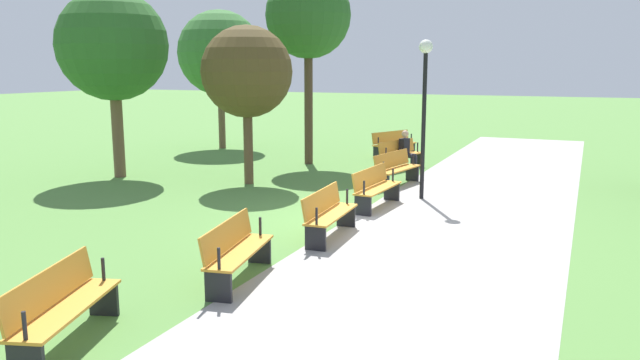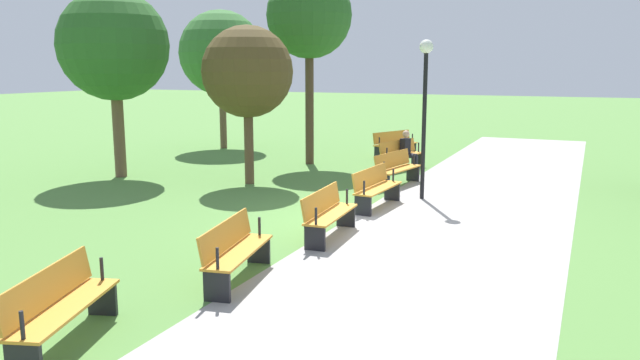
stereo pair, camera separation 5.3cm
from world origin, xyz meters
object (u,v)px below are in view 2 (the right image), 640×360
at_px(bench_1, 401,154).
at_px(bench_6, 60,305).
at_px(tree_0, 114,46).
at_px(bench_3, 376,187).
at_px(bench_5, 235,249).
at_px(bench_2, 396,168).
at_px(tree_3, 247,72).
at_px(bench_4, 328,212).
at_px(person_seated, 408,149).
at_px(tree_1, 309,16).
at_px(tree_2, 221,53).
at_px(lamp_post, 425,88).
at_px(bench_0, 394,143).

height_order(bench_1, bench_6, same).
xyz_separation_m(bench_1, tree_0, (4.54, -7.02, 3.22)).
height_order(bench_3, bench_5, same).
xyz_separation_m(bench_2, tree_3, (1.33, -3.74, 2.51)).
bearing_deg(bench_5, bench_6, -24.82).
xyz_separation_m(bench_4, person_seated, (-8.19, -0.82, 0.16)).
bearing_deg(bench_6, bench_2, 158.67).
bearing_deg(tree_3, bench_4, 44.79).
bearing_deg(bench_5, tree_3, -161.90).
height_order(tree_0, tree_1, tree_1).
bearing_deg(bench_4, person_seated, -177.87).
relative_size(bench_3, bench_6, 0.98).
bearing_deg(bench_5, tree_1, -171.47).
height_order(bench_3, tree_3, tree_3).
height_order(tree_1, tree_2, tree_1).
bearing_deg(tree_1, bench_5, 19.21).
bearing_deg(tree_0, bench_6, 38.33).
distance_m(bench_1, bench_2, 2.73).
distance_m(bench_4, tree_3, 6.31).
bearing_deg(tree_1, person_seated, 94.77).
relative_size(bench_3, lamp_post, 0.50).
relative_size(bench_2, tree_2, 0.36).
distance_m(tree_0, tree_2, 6.71).
xyz_separation_m(tree_3, lamp_post, (0.03, 4.80, -0.35)).
height_order(bench_5, tree_2, tree_2).
bearing_deg(tree_0, tree_2, -173.30).
bearing_deg(bench_2, tree_2, -108.70).
bearing_deg(lamp_post, bench_4, -10.04).
bearing_deg(bench_3, bench_4, 3.56).
bearing_deg(tree_0, bench_4, 66.24).
bearing_deg(tree_2, bench_6, 26.65).
bearing_deg(bench_5, bench_4, 162.25).
bearing_deg(bench_6, bench_4, 151.60).
distance_m(bench_2, tree_1, 6.14).
xyz_separation_m(bench_1, bench_4, (8.08, 1.00, 0.00)).
relative_size(person_seated, tree_0, 0.23).
height_order(person_seated, tree_1, tree_1).
xyz_separation_m(bench_0, tree_2, (0.42, -6.82, 3.17)).
relative_size(bench_0, lamp_post, 0.50).
relative_size(bench_3, bench_4, 1.00).
relative_size(bench_5, person_seated, 1.59).
bearing_deg(lamp_post, tree_3, -90.40).
relative_size(tree_0, lamp_post, 1.40).
relative_size(bench_1, tree_1, 0.31).
bearing_deg(bench_2, bench_1, -155.18).
height_order(bench_0, bench_5, same).
bearing_deg(bench_2, tree_1, -113.22).
bearing_deg(tree_3, bench_5, 28.77).
relative_size(bench_1, tree_2, 0.36).
bearing_deg(tree_0, tree_1, 137.74).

